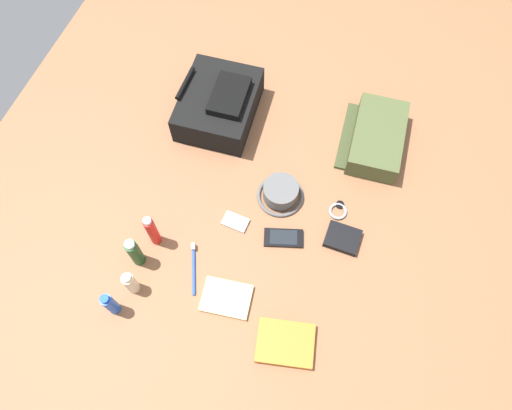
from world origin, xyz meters
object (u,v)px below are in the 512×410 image
at_px(media_player, 236,222).
at_px(toothbrush, 194,265).
at_px(lotion_bottle, 130,283).
at_px(wristwatch, 338,210).
at_px(cell_phone, 283,238).
at_px(bucket_hat, 281,193).
at_px(toiletry_pouch, 376,138).
at_px(backpack, 219,104).
at_px(shampoo_bottle, 135,252).
at_px(sunscreen_spray, 152,231).
at_px(wallet, 343,238).
at_px(paperback_novel, 285,343).
at_px(deodorant_spray, 110,304).
at_px(notepad, 226,298).

relative_size(media_player, toothbrush, 0.54).
relative_size(lotion_bottle, wristwatch, 1.62).
distance_m(lotion_bottle, cell_phone, 0.50).
bearing_deg(toothbrush, wristwatch, -48.16).
bearing_deg(bucket_hat, wristwatch, -86.10).
bearing_deg(bucket_hat, toiletry_pouch, -38.78).
relative_size(backpack, shampoo_bottle, 2.25).
xyz_separation_m(sunscreen_spray, wallet, (0.21, -0.57, -0.07)).
height_order(bucket_hat, shampoo_bottle, shampoo_bottle).
bearing_deg(sunscreen_spray, wristwatch, -60.50).
relative_size(backpack, media_player, 3.84).
relative_size(bucket_hat, shampoo_bottle, 1.08).
bearing_deg(cell_phone, toothbrush, 127.71).
distance_m(sunscreen_spray, wristwatch, 0.62).
distance_m(paperback_novel, wallet, 0.39).
bearing_deg(bucket_hat, lotion_bottle, 144.22).
height_order(cell_phone, wristwatch, cell_phone).
bearing_deg(paperback_novel, lotion_bottle, 89.64).
relative_size(lotion_bottle, shampoo_bottle, 0.77).
bearing_deg(bucket_hat, sunscreen_spray, 130.93).
xyz_separation_m(paperback_novel, wristwatch, (0.47, -0.03, -0.01)).
relative_size(bucket_hat, cell_phone, 1.14).
distance_m(backpack, lotion_bottle, 0.70).
height_order(paperback_novel, wristwatch, paperback_novel).
bearing_deg(toothbrush, backpack, 13.25).
xyz_separation_m(paperback_novel, toothbrush, (0.13, 0.35, -0.00)).
distance_m(toiletry_pouch, toothbrush, 0.77).
bearing_deg(shampoo_bottle, lotion_bottle, -164.82).
bearing_deg(bucket_hat, paperback_novel, -159.76).
xyz_separation_m(deodorant_spray, toothbrush, (0.21, -0.17, -0.06)).
bearing_deg(cell_phone, notepad, 157.54).
xyz_separation_m(lotion_bottle, media_player, (0.32, -0.22, -0.05)).
relative_size(toiletry_pouch, deodorant_spray, 2.37).
bearing_deg(wristwatch, backpack, 65.84).
relative_size(lotion_bottle, toothbrush, 0.71).
bearing_deg(lotion_bottle, wristwatch, -48.37).
bearing_deg(bucket_hat, cell_phone, -157.64).
bearing_deg(notepad, cell_phone, -30.07).
height_order(deodorant_spray, notepad, deodorant_spray).
relative_size(toiletry_pouch, bucket_hat, 1.93).
xyz_separation_m(deodorant_spray, wristwatch, (0.55, -0.56, -0.06)).
height_order(toiletry_pouch, wallet, toiletry_pouch).
bearing_deg(paperback_novel, wristwatch, -3.70).
xyz_separation_m(lotion_bottle, sunscreen_spray, (0.17, 0.00, 0.02)).
xyz_separation_m(lotion_bottle, wallet, (0.38, -0.57, -0.04)).
bearing_deg(lotion_bottle, sunscreen_spray, 0.46).
height_order(bucket_hat, lotion_bottle, lotion_bottle).
bearing_deg(wallet, media_player, 100.42).
relative_size(shampoo_bottle, paperback_novel, 0.77).
bearing_deg(wristwatch, toothbrush, 131.84).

